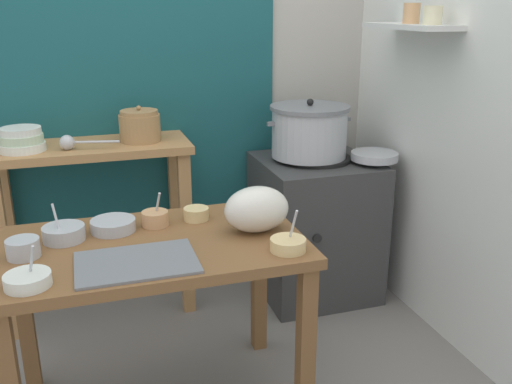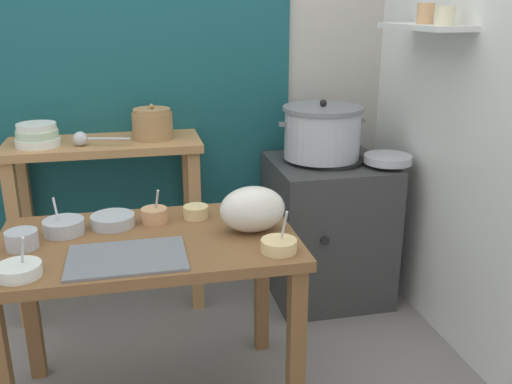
{
  "view_description": "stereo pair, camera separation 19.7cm",
  "coord_description": "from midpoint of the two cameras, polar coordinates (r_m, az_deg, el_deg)",
  "views": [
    {
      "loc": [
        -0.25,
        -1.96,
        1.54
      ],
      "look_at": [
        0.41,
        0.11,
        0.82
      ],
      "focal_mm": 39.55,
      "sensor_mm": 36.0,
      "label": 1
    },
    {
      "loc": [
        -0.06,
        -2.01,
        1.54
      ],
      "look_at": [
        0.41,
        0.11,
        0.82
      ],
      "focal_mm": 39.55,
      "sensor_mm": 36.0,
      "label": 2
    }
  ],
  "objects": [
    {
      "name": "wall_back",
      "position": [
        3.1,
        -13.62,
        13.44
      ],
      "size": [
        4.4,
        0.12,
        2.6
      ],
      "color": "#B2ADA3",
      "rests_on": "ground"
    },
    {
      "name": "wall_right",
      "position": [
        2.69,
        18.06,
        12.34
      ],
      "size": [
        0.3,
        3.2,
        2.6
      ],
      "color": "silver",
      "rests_on": "ground"
    },
    {
      "name": "prep_table",
      "position": [
        2.16,
        -12.85,
        -7.67
      ],
      "size": [
        1.1,
        0.66,
        0.72
      ],
      "color": "brown",
      "rests_on": "ground"
    },
    {
      "name": "back_shelf_table",
      "position": [
        2.95,
        -17.98,
        0.39
      ],
      "size": [
        0.96,
        0.4,
        0.9
      ],
      "color": "#B27F4C",
      "rests_on": "ground"
    },
    {
      "name": "stove_block",
      "position": [
        3.12,
        4.14,
        -3.48
      ],
      "size": [
        0.6,
        0.61,
        0.78
      ],
      "color": "#383838",
      "rests_on": "ground"
    },
    {
      "name": "steamer_pot",
      "position": [
        2.97,
        3.51,
        6.16
      ],
      "size": [
        0.46,
        0.42,
        0.31
      ],
      "color": "#B7BABF",
      "rests_on": "stove_block"
    },
    {
      "name": "clay_pot",
      "position": [
        2.88,
        -13.62,
        6.49
      ],
      "size": [
        0.2,
        0.2,
        0.18
      ],
      "color": "#A37A4C",
      "rests_on": "back_shelf_table"
    },
    {
      "name": "bowl_stack_enamel",
      "position": [
        2.86,
        -24.49,
        4.8
      ],
      "size": [
        0.21,
        0.21,
        0.11
      ],
      "color": "silver",
      "rests_on": "back_shelf_table"
    },
    {
      "name": "ladle",
      "position": [
        2.8,
        -20.29,
        4.71
      ],
      "size": [
        0.27,
        0.09,
        0.07
      ],
      "color": "#B7BABF",
      "rests_on": "back_shelf_table"
    },
    {
      "name": "serving_tray",
      "position": [
        1.96,
        -14.86,
        -6.96
      ],
      "size": [
        0.4,
        0.28,
        0.01
      ],
      "primitive_type": "cube",
      "color": "slate",
      "rests_on": "prep_table"
    },
    {
      "name": "plastic_bag",
      "position": [
        2.13,
        -2.59,
        -1.8
      ],
      "size": [
        0.25,
        0.17,
        0.18
      ],
      "primitive_type": "ellipsoid",
      "color": "silver",
      "rests_on": "prep_table"
    },
    {
      "name": "wide_pan",
      "position": [
        2.97,
        10.04,
        3.58
      ],
      "size": [
        0.24,
        0.24,
        0.04
      ],
      "primitive_type": "cylinder",
      "color": "#B7BABF",
      "rests_on": "stove_block"
    },
    {
      "name": "prep_bowl_0",
      "position": [
        2.29,
        -8.53,
        -2.17
      ],
      "size": [
        0.1,
        0.1,
        0.05
      ],
      "color": "#E5C684",
      "rests_on": "prep_table"
    },
    {
      "name": "prep_bowl_1",
      "position": [
        2.13,
        -25.0,
        -5.16
      ],
      "size": [
        0.11,
        0.11,
        0.07
      ],
      "color": "#B7BABF",
      "rests_on": "prep_table"
    },
    {
      "name": "prep_bowl_2",
      "position": [
        2.22,
        -21.33,
        -3.89
      ],
      "size": [
        0.15,
        0.15,
        0.14
      ],
      "color": "#B7BABF",
      "rests_on": "prep_table"
    },
    {
      "name": "prep_bowl_3",
      "position": [
        1.92,
        -24.9,
        -8.07
      ],
      "size": [
        0.14,
        0.14,
        0.14
      ],
      "color": "silver",
      "rests_on": "prep_table"
    },
    {
      "name": "prep_bowl_4",
      "position": [
        2.25,
        -16.72,
        -3.23
      ],
      "size": [
        0.17,
        0.17,
        0.05
      ],
      "color": "#B7BABF",
      "rests_on": "prep_table"
    },
    {
      "name": "prep_bowl_5",
      "position": [
        1.98,
        0.42,
        -5.31
      ],
      "size": [
        0.13,
        0.13,
        0.16
      ],
      "color": "#E5C684",
      "rests_on": "prep_table"
    },
    {
      "name": "prep_bowl_6",
      "position": [
        2.26,
        -12.71,
        -2.6
      ],
      "size": [
        0.1,
        0.1,
        0.15
      ],
      "color": "tan",
      "rests_on": "prep_table"
    }
  ]
}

